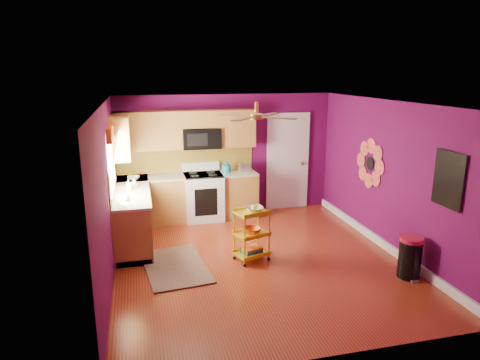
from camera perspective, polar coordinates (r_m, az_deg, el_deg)
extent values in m
plane|color=maroon|center=(7.03, 2.49, -10.56)|extent=(5.00, 5.00, 0.00)
cube|color=#5B0A4A|center=(8.96, -1.84, 3.37)|extent=(4.50, 0.04, 2.50)
cube|color=#5B0A4A|center=(4.38, 11.83, -8.94)|extent=(4.50, 0.04, 2.50)
cube|color=#5B0A4A|center=(6.37, -17.25, -1.87)|extent=(0.04, 5.00, 2.50)
cube|color=#5B0A4A|center=(7.53, 19.29, 0.42)|extent=(0.04, 5.00, 2.50)
cube|color=silver|center=(6.39, 2.73, 10.23)|extent=(4.50, 5.00, 0.04)
cube|color=white|center=(7.86, 18.40, -7.97)|extent=(0.05, 4.90, 0.14)
cube|color=#976229|center=(7.88, -14.10, -4.65)|extent=(0.60, 2.30, 0.90)
cube|color=#976229|center=(8.74, -6.87, -2.42)|extent=(2.80, 0.60, 0.90)
cube|color=beige|center=(7.74, -14.31, -1.36)|extent=(0.63, 2.30, 0.04)
cube|color=beige|center=(8.61, -6.96, 0.57)|extent=(2.80, 0.63, 0.04)
cube|color=black|center=(8.02, -13.92, -7.36)|extent=(0.54, 2.30, 0.10)
cube|color=black|center=(8.86, -6.79, -4.90)|extent=(2.80, 0.54, 0.10)
cube|color=white|center=(8.74, -4.89, -2.29)|extent=(0.76, 0.66, 0.92)
cube|color=black|center=(8.62, -4.96, 0.67)|extent=(0.76, 0.62, 0.03)
cube|color=white|center=(8.87, -5.25, 1.81)|extent=(0.76, 0.06, 0.18)
cube|color=black|center=(8.44, -4.55, -2.97)|extent=(0.45, 0.02, 0.55)
cube|color=#976229|center=(8.53, -12.22, 6.41)|extent=(1.32, 0.33, 0.75)
cube|color=#976229|center=(8.75, -0.43, 6.93)|extent=(0.72, 0.33, 0.75)
cube|color=#976229|center=(8.59, -5.29, 8.10)|extent=(0.76, 0.33, 0.34)
cube|color=#976229|center=(8.05, -15.65, 5.74)|extent=(0.33, 1.30, 0.75)
cube|color=black|center=(8.61, -5.19, 5.56)|extent=(0.76, 0.38, 0.40)
cube|color=brown|center=(8.84, -7.24, 2.74)|extent=(2.80, 0.01, 0.51)
cube|color=brown|center=(7.69, -16.59, 0.49)|extent=(0.01, 2.30, 0.51)
cube|color=white|center=(7.32, -16.82, 2.64)|extent=(0.03, 1.20, 1.00)
cube|color=#D05112|center=(7.24, -16.85, 6.30)|extent=(0.08, 1.35, 0.22)
cube|color=white|center=(9.35, 6.33, 2.34)|extent=(0.85, 0.04, 2.05)
cube|color=white|center=(9.33, 6.37, 2.32)|extent=(0.95, 0.02, 2.15)
sphere|color=#BF8C3F|center=(9.42, 8.27, 2.21)|extent=(0.07, 0.07, 0.07)
cylinder|color=black|center=(7.99, 16.94, 2.12)|extent=(0.01, 0.24, 0.24)
cube|color=#1BB19C|center=(6.35, 26.11, 0.05)|extent=(0.03, 0.52, 0.72)
cube|color=black|center=(6.34, 26.00, 0.05)|extent=(0.01, 0.56, 0.76)
cylinder|color=#BF8C3F|center=(6.59, 2.23, 9.66)|extent=(0.06, 0.06, 0.16)
cylinder|color=#BF8C3F|center=(6.60, 2.22, 8.45)|extent=(0.20, 0.20, 0.08)
cube|color=#4C2D19|center=(6.93, 3.77, 8.71)|extent=(0.47, 0.47, 0.01)
cube|color=#4C2D19|center=(6.79, -0.61, 8.63)|extent=(0.47, 0.47, 0.01)
cube|color=#4C2D19|center=(6.27, 0.50, 8.15)|extent=(0.47, 0.47, 0.01)
cube|color=#4C2D19|center=(6.42, 5.21, 8.24)|extent=(0.47, 0.47, 0.01)
cube|color=black|center=(6.85, -8.66, -11.30)|extent=(1.06, 1.56, 0.02)
cylinder|color=yellow|center=(6.61, 0.64, -8.13)|extent=(0.02, 0.02, 0.79)
cylinder|color=yellow|center=(6.84, 3.90, -7.36)|extent=(0.02, 0.02, 0.79)
cylinder|color=yellow|center=(6.86, -0.76, -7.26)|extent=(0.02, 0.02, 0.79)
cylinder|color=yellow|center=(7.08, 2.44, -6.56)|extent=(0.02, 0.02, 0.79)
sphere|color=black|center=(6.77, 0.63, -11.28)|extent=(0.06, 0.06, 0.06)
sphere|color=black|center=(7.00, 3.85, -10.42)|extent=(0.06, 0.06, 0.06)
sphere|color=black|center=(7.02, -0.74, -10.32)|extent=(0.06, 0.06, 0.06)
sphere|color=black|center=(7.24, 2.40, -9.54)|extent=(0.06, 0.06, 0.06)
cube|color=yellow|center=(6.72, 1.59, -4.34)|extent=(0.60, 0.51, 0.03)
cube|color=yellow|center=(6.84, 1.57, -7.21)|extent=(0.60, 0.51, 0.03)
cube|color=yellow|center=(6.97, 1.55, -9.76)|extent=(0.60, 0.51, 0.03)
imported|color=beige|center=(6.72, 1.93, -3.88)|extent=(0.35, 0.35, 0.07)
sphere|color=yellow|center=(6.72, 1.93, -3.71)|extent=(0.09, 0.09, 0.09)
imported|color=#D05112|center=(6.82, 1.57, -6.74)|extent=(0.36, 0.36, 0.09)
cube|color=navy|center=(6.96, 1.55, -9.51)|extent=(0.35, 0.30, 0.04)
cube|color=#267233|center=(6.94, 1.56, -9.25)|extent=(0.35, 0.30, 0.03)
cube|color=#D05112|center=(6.93, 1.56, -9.02)|extent=(0.35, 0.30, 0.03)
cylinder|color=black|center=(6.83, 21.68, -9.81)|extent=(0.34, 0.34, 0.56)
cylinder|color=#B61A36|center=(6.72, 21.92, -7.37)|extent=(0.33, 0.33, 0.07)
cube|color=beige|center=(6.83, 22.26, -12.36)|extent=(0.11, 0.06, 0.03)
cylinder|color=teal|center=(8.74, -1.83, 1.55)|extent=(0.18, 0.18, 0.16)
sphere|color=teal|center=(8.72, -1.84, 2.19)|extent=(0.06, 0.06, 0.06)
cube|color=beige|center=(8.79, 0.62, 1.70)|extent=(0.22, 0.15, 0.18)
imported|color=#EA3F72|center=(7.67, -14.63, -0.63)|extent=(0.09, 0.09, 0.19)
imported|color=white|center=(7.85, -13.92, -0.37)|extent=(0.12, 0.12, 0.16)
imported|color=white|center=(8.42, -14.01, 0.27)|extent=(0.24, 0.24, 0.06)
imported|color=white|center=(7.07, -14.96, -2.32)|extent=(0.12, 0.12, 0.10)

